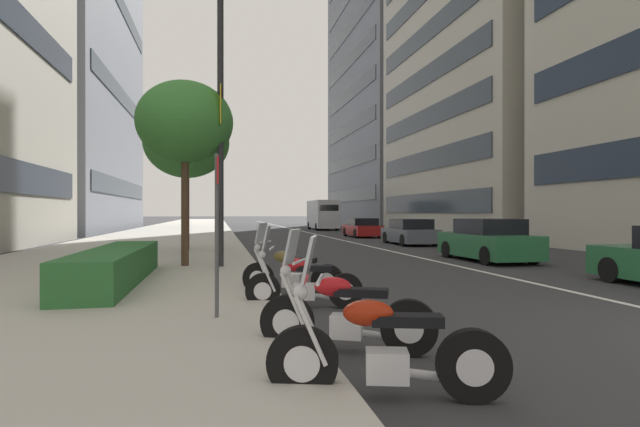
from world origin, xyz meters
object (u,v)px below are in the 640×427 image
(car_approaching_light, at_px, (362,228))
(motorcycle_mid_row, at_px, (343,315))
(motorcycle_by_sign_pole, at_px, (382,351))
(motorcycle_second_in_row, at_px, (302,284))
(street_tree_near_plaza_corner, at_px, (185,123))
(delivery_van_ahead, at_px, (323,214))
(parking_sign_by_curb, at_px, (217,219))
(car_far_down_avenue, at_px, (410,232))
(car_lead_in_lane, at_px, (488,241))
(street_tree_mid_sidewalk, at_px, (187,142))
(motorcycle_nearest_camera, at_px, (290,274))
(street_lamp_with_banners, at_px, (232,81))

(car_approaching_light, bearing_deg, motorcycle_mid_row, 163.46)
(motorcycle_by_sign_pole, relative_size, motorcycle_second_in_row, 1.04)
(car_approaching_light, height_order, street_tree_near_plaza_corner, street_tree_near_plaza_corner)
(delivery_van_ahead, bearing_deg, parking_sign_by_curb, 165.87)
(car_far_down_avenue, bearing_deg, car_lead_in_lane, 177.18)
(motorcycle_by_sign_pole, xyz_separation_m, street_tree_near_plaza_corner, (10.50, 2.39, 3.88))
(motorcycle_second_in_row, height_order, street_tree_mid_sidewalk, street_tree_mid_sidewalk)
(street_tree_near_plaza_corner, relative_size, street_tree_mid_sidewalk, 0.90)
(motorcycle_by_sign_pole, distance_m, car_approaching_light, 29.12)
(delivery_van_ahead, bearing_deg, car_lead_in_lane, 179.11)
(motorcycle_second_in_row, xyz_separation_m, parking_sign_by_curb, (-1.16, 1.48, 1.18))
(motorcycle_mid_row, relative_size, street_tree_mid_sidewalk, 0.34)
(motorcycle_nearest_camera, distance_m, car_far_down_avenue, 16.57)
(motorcycle_by_sign_pole, height_order, street_tree_mid_sidewalk, street_tree_mid_sidewalk)
(car_lead_in_lane, distance_m, street_lamp_with_banners, 10.18)
(motorcycle_by_sign_pole, distance_m, street_tree_mid_sidewalk, 17.50)
(street_lamp_with_banners, bearing_deg, street_tree_near_plaza_corner, 71.96)
(motorcycle_by_sign_pole, relative_size, car_approaching_light, 0.50)
(car_lead_in_lane, xyz_separation_m, car_far_down_avenue, (8.61, -0.63, -0.05))
(motorcycle_mid_row, relative_size, street_lamp_with_banners, 0.22)
(car_lead_in_lane, distance_m, car_approaching_light, 16.64)
(delivery_van_ahead, relative_size, street_lamp_with_banners, 0.65)
(street_lamp_with_banners, bearing_deg, delivery_van_ahead, -16.79)
(car_far_down_avenue, bearing_deg, parking_sign_by_curb, 150.66)
(delivery_van_ahead, xyz_separation_m, street_lamp_with_banners, (-31.68, 9.56, 3.98))
(motorcycle_mid_row, relative_size, motorcycle_nearest_camera, 1.03)
(street_lamp_with_banners, bearing_deg, car_approaching_light, -27.65)
(motorcycle_second_in_row, relative_size, street_tree_near_plaza_corner, 0.39)
(motorcycle_mid_row, xyz_separation_m, car_lead_in_lane, (9.75, -7.80, 0.24))
(car_lead_in_lane, height_order, car_far_down_avenue, car_lead_in_lane)
(street_lamp_with_banners, height_order, street_tree_near_plaza_corner, street_lamp_with_banners)
(car_far_down_avenue, bearing_deg, motorcycle_mid_row, 156.71)
(car_lead_in_lane, bearing_deg, street_tree_mid_sidewalk, 62.35)
(motorcycle_mid_row, relative_size, car_far_down_avenue, 0.48)
(motorcycle_mid_row, height_order, car_far_down_avenue, motorcycle_mid_row)
(delivery_van_ahead, distance_m, street_lamp_with_banners, 33.33)
(motorcycle_second_in_row, distance_m, car_approaching_light, 25.00)
(motorcycle_nearest_camera, bearing_deg, motorcycle_by_sign_pole, 116.03)
(motorcycle_second_in_row, bearing_deg, motorcycle_nearest_camera, -77.43)
(car_lead_in_lane, bearing_deg, motorcycle_by_sign_pole, 145.07)
(car_approaching_light, relative_size, street_tree_mid_sidewalk, 0.72)
(car_approaching_light, bearing_deg, street_tree_near_plaza_corner, 149.29)
(motorcycle_nearest_camera, height_order, delivery_van_ahead, delivery_van_ahead)
(parking_sign_by_curb, distance_m, street_tree_mid_sidewalk, 14.00)
(car_far_down_avenue, bearing_deg, street_lamp_with_banners, 137.24)
(parking_sign_by_curb, bearing_deg, street_lamp_with_banners, -3.40)
(parking_sign_by_curb, bearing_deg, motorcycle_mid_row, -137.42)
(car_lead_in_lane, height_order, street_tree_near_plaza_corner, street_tree_near_plaza_corner)
(car_far_down_avenue, bearing_deg, street_tree_near_plaza_corner, 132.21)
(car_far_down_avenue, distance_m, street_lamp_with_banners, 14.52)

